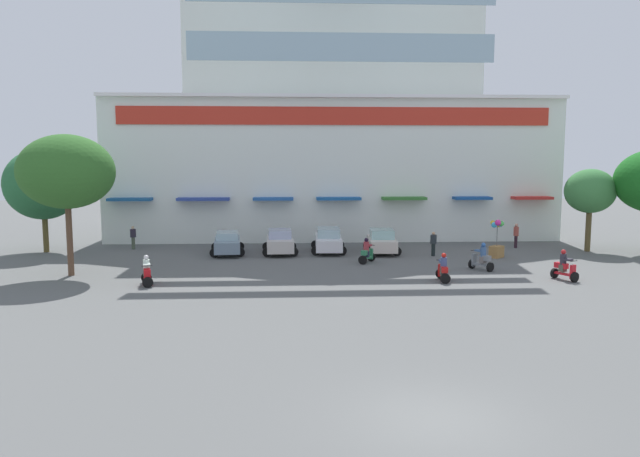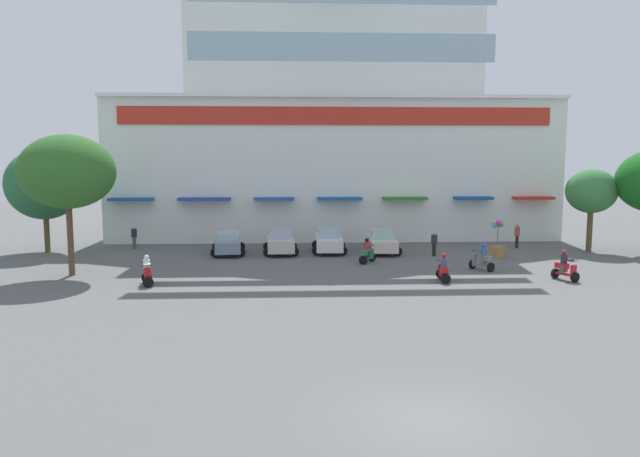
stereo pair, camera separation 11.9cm
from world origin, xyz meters
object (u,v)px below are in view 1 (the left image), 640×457
(plaza_tree_2, at_px, (66,172))
(scooter_rider_0, at_px, (564,267))
(scooter_rider_3, at_px, (367,253))
(pedestrian_2, at_px, (133,236))
(parked_car_0, at_px, (227,243))
(scooter_rider_4, at_px, (443,270))
(balloon_vendor_cart, at_px, (497,241))
(plaza_tree_0, at_px, (43,184))
(scooter_rider_1, at_px, (482,259))
(parked_car_3, at_px, (382,241))
(parked_car_1, at_px, (280,242))
(parked_car_2, at_px, (328,240))
(pedestrian_0, at_px, (433,242))
(pedestrian_1, at_px, (516,234))
(plaza_tree_1, at_px, (590,191))
(scooter_rider_5, at_px, (147,273))

(plaza_tree_2, xyz_separation_m, scooter_rider_0, (25.81, -2.60, -4.87))
(scooter_rider_0, relative_size, scooter_rider_3, 1.04)
(scooter_rider_3, height_order, pedestrian_2, pedestrian_2)
(plaza_tree_2, xyz_separation_m, parked_car_0, (7.64, 6.71, -4.78))
(scooter_rider_4, xyz_separation_m, balloon_vendor_cart, (5.24, 6.94, 0.47))
(pedestrian_2, bearing_deg, plaza_tree_0, -170.07)
(parked_car_0, relative_size, scooter_rider_0, 2.67)
(parked_car_0, xyz_separation_m, scooter_rider_1, (14.78, -6.42, -0.10))
(parked_car_3, relative_size, scooter_rider_0, 2.60)
(scooter_rider_1, xyz_separation_m, balloon_vendor_cart, (2.32, 4.09, 0.42))
(parked_car_0, bearing_deg, parked_car_3, -0.60)
(parked_car_1, xyz_separation_m, balloon_vendor_cart, (13.68, -2.31, 0.27))
(parked_car_2, bearing_deg, scooter_rider_0, -40.33)
(parked_car_1, xyz_separation_m, pedestrian_2, (-10.12, 2.47, 0.11))
(plaza_tree_2, bearing_deg, pedestrian_0, 14.04)
(pedestrian_1, bearing_deg, pedestrian_0, -154.92)
(scooter_rider_3, bearing_deg, plaza_tree_2, -169.71)
(plaza_tree_1, distance_m, parked_car_1, 20.98)
(parked_car_1, bearing_deg, parked_car_2, 8.48)
(scooter_rider_0, bearing_deg, plaza_tree_2, 174.25)
(pedestrian_2, bearing_deg, parked_car_2, -8.46)
(plaza_tree_0, xyz_separation_m, parked_car_3, (22.34, -1.60, -3.74))
(parked_car_2, bearing_deg, parked_car_0, -175.95)
(parked_car_0, relative_size, scooter_rider_3, 2.77)
(plaza_tree_1, distance_m, pedestrian_1, 5.52)
(parked_car_2, distance_m, scooter_rider_5, 13.81)
(parked_car_2, xyz_separation_m, parked_car_3, (3.50, -0.58, -0.02))
(scooter_rider_0, xyz_separation_m, scooter_rider_4, (-6.31, 0.04, -0.05))
(plaza_tree_0, distance_m, scooter_rider_4, 26.63)
(plaza_tree_0, bearing_deg, scooter_rider_4, -24.11)
(scooter_rider_0, relative_size, scooter_rider_5, 1.06)
(parked_car_1, xyz_separation_m, scooter_rider_0, (14.75, -9.30, -0.14))
(plaza_tree_0, distance_m, scooter_rider_1, 28.38)
(plaza_tree_1, distance_m, balloon_vendor_cart, 7.97)
(parked_car_3, relative_size, pedestrian_0, 2.62)
(plaza_tree_0, bearing_deg, scooter_rider_5, -49.89)
(plaza_tree_1, distance_m, scooter_rider_0, 11.51)
(plaza_tree_2, xyz_separation_m, parked_car_2, (14.29, 7.18, -4.72))
(plaza_tree_2, height_order, scooter_rider_1, plaza_tree_2)
(parked_car_3, xyz_separation_m, scooter_rider_0, (8.01, -9.20, -0.13))
(plaza_tree_0, xyz_separation_m, parked_car_2, (18.84, -1.02, -3.72))
(parked_car_2, distance_m, scooter_rider_0, 15.11)
(scooter_rider_0, height_order, scooter_rider_3, scooter_rider_0)
(pedestrian_0, bearing_deg, scooter_rider_0, -57.98)
(plaza_tree_1, bearing_deg, parked_car_2, 178.23)
(parked_car_1, bearing_deg, scooter_rider_4, -47.65)
(parked_car_3, bearing_deg, scooter_rider_1, -53.71)
(pedestrian_0, relative_size, pedestrian_2, 0.97)
(scooter_rider_1, relative_size, pedestrian_1, 0.91)
(parked_car_0, relative_size, pedestrian_0, 2.69)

